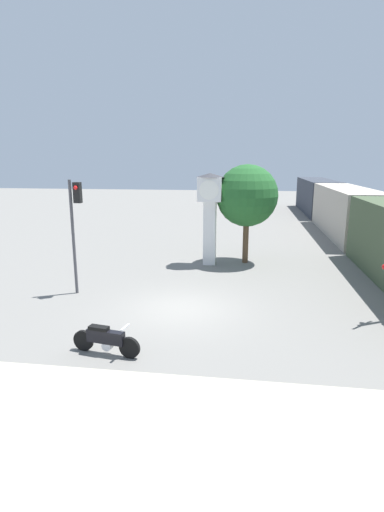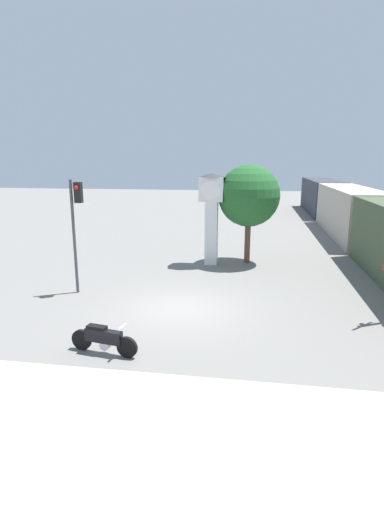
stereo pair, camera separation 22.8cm
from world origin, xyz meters
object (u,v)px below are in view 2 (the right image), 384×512
Objects in this scene: street_tree at (249,196)px; freight_train at (350,212)px; traffic_light at (76,217)px; motorcycle at (103,339)px; clock_tower at (212,204)px.

freight_train is at bearing 52.71° from street_tree.
traffic_light is at bearing -131.73° from freight_train.
clock_tower is at bearing 89.84° from motorcycle.
freight_train reaches higher than motorcycle.
clock_tower is at bearing 48.87° from traffic_light.
street_tree is at bearing -127.29° from freight_train.
motorcycle is 23.19m from freight_train.
street_tree is (-7.15, -9.39, 1.84)m from freight_train.
motorcycle is at bearing -100.24° from clock_tower.
motorcycle is 0.45× the size of traffic_light.
clock_tower is at bearing -162.17° from street_tree.
motorcycle is 10.96m from clock_tower.
freight_train is 11.94m from street_tree.
freight_train is (9.01, 9.99, -1.44)m from clock_tower.
motorcycle is 0.05× the size of freight_train.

